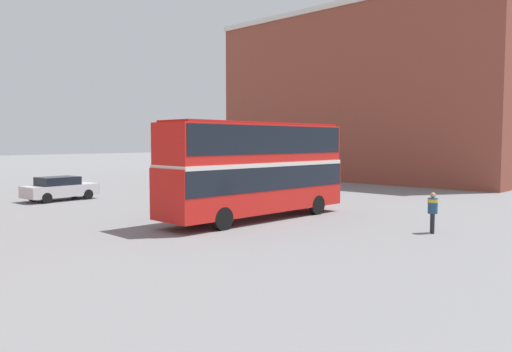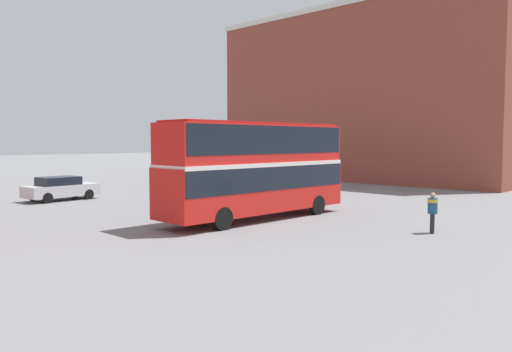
# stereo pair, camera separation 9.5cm
# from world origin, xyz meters

# --- Properties ---
(ground_plane) EXTENTS (240.00, 240.00, 0.00)m
(ground_plane) POSITION_xyz_m (0.00, 0.00, 0.00)
(ground_plane) COLOR slate
(building_row_right) EXTENTS (9.04, 29.86, 16.55)m
(building_row_right) POSITION_xyz_m (25.20, 9.55, 8.29)
(building_row_right) COLOR brown
(building_row_right) RESTS_ON ground_plane
(double_decker_bus) EXTENTS (10.54, 2.78, 4.71)m
(double_decker_bus) POSITION_xyz_m (-0.41, -0.70, 2.70)
(double_decker_bus) COLOR red
(double_decker_bus) RESTS_ON ground_plane
(pedestrian_foreground) EXTENTS (0.57, 0.57, 1.70)m
(pedestrian_foreground) POSITION_xyz_m (1.98, -8.56, 1.04)
(pedestrian_foreground) COLOR #232328
(pedestrian_foreground) RESTS_ON ground_plane
(parked_car_kerb_near) EXTENTS (4.67, 2.21, 1.53)m
(parked_car_kerb_near) POSITION_xyz_m (-3.57, 13.74, 0.78)
(parked_car_kerb_near) COLOR silver
(parked_car_kerb_near) RESTS_ON ground_plane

